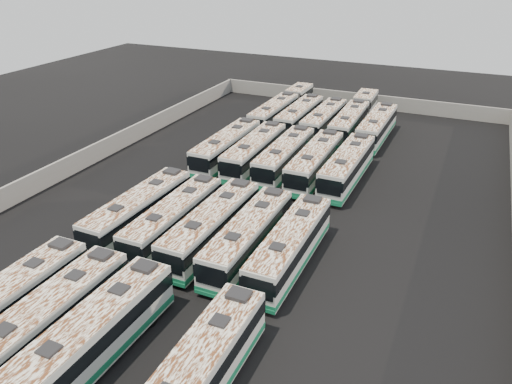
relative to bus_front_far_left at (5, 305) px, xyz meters
name	(u,v)px	position (x,y,z in m)	size (l,w,h in m)	color
ground	(266,202)	(8.22, 23.73, -1.84)	(140.00, 140.00, 0.00)	black
perimeter_wall	(266,192)	(8.22, 23.73, -0.74)	(45.20, 73.20, 2.20)	slate
bus_front_far_left	(5,305)	(0.00, 0.00, 0.00)	(2.75, 12.78, 3.60)	#B9BCB5
bus_front_left	(47,321)	(3.60, -0.03, 0.02)	(2.79, 12.93, 3.64)	#B9BCB5
bus_front_center	(91,338)	(7.15, -0.15, 0.05)	(2.98, 13.16, 3.70)	#B9BCB5
bus_front_far_right	(197,376)	(14.26, -0.04, 0.01)	(2.84, 12.83, 3.61)	#B9BCB5
bus_midfront_far_left	(139,210)	(0.05, 14.27, 0.00)	(2.99, 12.83, 3.60)	#B9BCB5
bus_midfront_left	(174,219)	(3.69, 14.24, -0.03)	(2.70, 12.56, 3.54)	#B9BCB5
bus_midfront_center	(212,226)	(7.26, 14.38, 0.03)	(2.82, 12.98, 3.66)	#B9BCB5
bus_midfront_right	(248,237)	(10.72, 14.16, 0.00)	(2.78, 12.79, 3.60)	#B9BCB5
bus_midfront_far_right	(290,246)	(14.25, 14.21, -0.01)	(2.74, 12.73, 3.58)	#B9BCB5
bus_midback_far_left	(227,147)	(0.05, 31.15, 0.04)	(2.77, 13.05, 3.68)	#B9BCB5
bus_midback_left	(255,152)	(3.56, 31.23, 0.03)	(3.01, 13.05, 3.67)	#B9BCB5
bus_midback_center	(285,156)	(7.17, 31.27, 0.02)	(2.91, 12.95, 3.64)	#B9BCB5
bus_midback_right	(315,162)	(10.74, 31.13, 0.03)	(2.87, 12.99, 3.65)	#B9BCB5
bus_midback_far_right	(347,166)	(14.23, 31.35, 0.03)	(2.89, 13.03, 3.67)	#B9BCB5
bus_back_far_left	(283,108)	(0.02, 49.02, -0.04)	(2.74, 19.45, 3.53)	#B9BCB5
bus_back_left	(299,117)	(3.71, 45.80, 0.00)	(2.70, 12.75, 3.59)	#B9BCB5
bus_back_center	(324,120)	(7.27, 45.63, -0.03)	(2.82, 12.62, 3.55)	#B9BCB5
bus_back_right	(355,116)	(10.59, 49.15, -0.02)	(3.17, 19.75, 3.57)	#B9BCB5
bus_back_far_right	(377,127)	(14.34, 45.72, 0.00)	(2.82, 12.79, 3.60)	#B9BCB5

